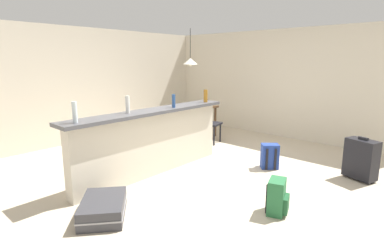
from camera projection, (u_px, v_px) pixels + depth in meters
ground_plane at (194, 170)px, 5.07m from camera, size 13.00×13.00×0.05m
wall_back at (94, 85)px, 6.82m from camera, size 6.60×0.10×2.50m
wall_right at (269, 83)px, 7.23m from camera, size 0.10×6.00×2.50m
partition_half_wall at (153, 144)px, 4.74m from camera, size 2.80×0.20×0.99m
bar_countertop at (152, 112)px, 4.64m from camera, size 2.96×0.40×0.05m
bottle_clear at (75, 112)px, 3.66m from camera, size 0.06×0.06×0.27m
bottle_white at (128, 105)px, 4.33m from camera, size 0.06×0.06×0.25m
bottle_blue at (174, 101)px, 4.85m from camera, size 0.06×0.06×0.22m
bottle_amber at (206, 96)px, 5.47m from camera, size 0.07×0.07×0.23m
dining_table at (191, 111)px, 6.96m from camera, size 1.10×0.80×0.74m
dining_chair_near_partition at (208, 119)px, 6.58m from camera, size 0.48×0.48×0.93m
pendant_lamp at (190, 61)px, 6.84m from camera, size 0.34×0.34×0.84m
suitcase_flat_charcoal at (103, 208)px, 3.48m from camera, size 0.82×0.85×0.22m
backpack_blue at (270, 157)px, 5.04m from camera, size 0.34×0.34×0.42m
backpack_green at (277, 197)px, 3.55m from camera, size 0.32×0.30×0.42m
suitcase_upright_black at (361, 159)px, 4.53m from camera, size 0.37×0.49×0.67m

